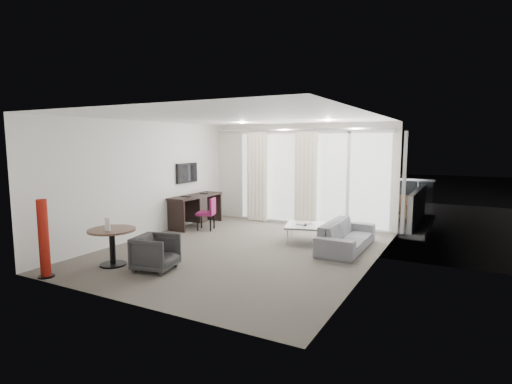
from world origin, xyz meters
The scene contains 28 objects.
floor centered at (0.00, 0.00, 0.00)m, with size 5.00×6.00×0.00m, color #59534A.
ceiling centered at (0.00, 0.00, 2.60)m, with size 5.00×6.00×0.00m, color white.
wall_left centered at (-2.50, 0.00, 1.30)m, with size 0.00×6.00×2.60m, color silver.
wall_right centered at (2.50, 0.00, 1.30)m, with size 0.00×6.00×2.60m, color silver.
wall_front centered at (0.00, -3.00, 1.30)m, with size 5.00×0.00×2.60m, color silver.
window_panel centered at (0.30, 2.98, 1.20)m, with size 4.00×0.02×2.38m, color white, non-canonical shape.
window_frame centered at (0.30, 2.97, 1.20)m, with size 4.10×0.06×2.44m, color white, non-canonical shape.
curtain_left centered at (-1.15, 2.82, 1.20)m, with size 0.60×0.20×2.38m, color white, non-canonical shape.
curtain_right centered at (0.25, 2.82, 1.20)m, with size 0.60×0.20×2.38m, color white, non-canonical shape.
curtain_track centered at (0.00, 2.82, 2.45)m, with size 4.80×0.04×0.04m, color #B2B2B7, non-canonical shape.
downlight_a centered at (-0.90, 1.60, 2.59)m, with size 0.12×0.12×0.02m, color #FFE0B2.
downlight_b centered at (1.20, 1.60, 2.59)m, with size 0.12×0.12×0.02m, color #FFE0B2.
desk centered at (-2.22, 1.48, 0.39)m, with size 0.53×1.68×0.79m, color black, non-canonical shape.
tv centered at (-2.46, 1.45, 1.35)m, with size 0.05×0.80×0.50m, color black, non-canonical shape.
desk_chair centered at (-1.72, 1.20, 0.39)m, with size 0.43×0.40×0.79m, color maroon, non-canonical shape.
round_table centered at (-1.49, -1.91, 0.32)m, with size 0.80×0.80×0.64m, color #4F3427, non-canonical shape.
menu_card centered at (-1.43, -2.04, 0.72)m, with size 0.12×0.02×0.23m, color white, non-canonical shape.
red_lamp centered at (-1.96, -2.84, 0.62)m, with size 0.25×0.25×1.25m, color maroon.
tub_armchair centered at (-0.65, -1.75, 0.30)m, with size 0.64×0.65×0.60m, color #2A2A2A.
coffee_table centered at (0.88, 1.21, 0.19)m, with size 0.84×0.84×0.38m, color gray, non-canonical shape.
remote centered at (0.89, 1.17, 0.36)m, with size 0.05×0.17×0.02m, color black, non-canonical shape.
magazine centered at (0.82, 1.26, 0.36)m, with size 0.24×0.30×0.02m, color gray, non-canonical shape.
sofa centered at (1.82, 1.05, 0.28)m, with size 1.91×0.75×0.56m, color slate.
terrace_slab centered at (0.30, 4.50, -0.06)m, with size 5.60×3.00×0.12m, color #4D4D50.
rattan_chair_a centered at (0.51, 4.48, 0.39)m, with size 0.54×0.54×0.79m, color brown, non-canonical shape.
rattan_chair_b centered at (2.38, 4.36, 0.36)m, with size 0.49×0.49×0.72m, color brown, non-canonical shape.
rattan_table centered at (1.29, 4.56, 0.22)m, with size 0.44×0.44×0.44m, color brown, non-canonical shape.
balustrade centered at (0.30, 5.95, 0.50)m, with size 5.50×0.06×1.05m, color #B2B2B7, non-canonical shape.
Camera 1 is at (3.89, -6.68, 2.14)m, focal length 28.00 mm.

